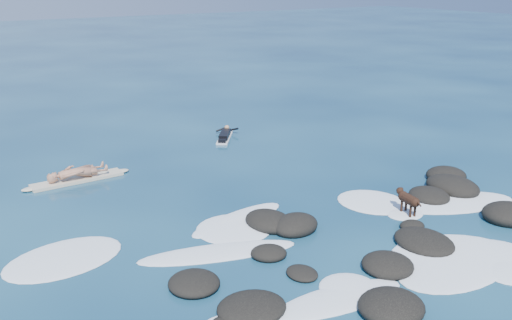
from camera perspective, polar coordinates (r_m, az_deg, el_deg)
ground at (r=15.26m, az=7.87°, el=-7.23°), size 160.00×160.00×0.00m
reef_rocks at (r=15.61m, az=15.12°, el=-6.64°), size 11.54×7.69×0.61m
breaking_foam at (r=14.46m, az=9.24°, el=-8.76°), size 14.43×8.03×0.12m
standing_surfer_rig at (r=19.39m, az=-17.62°, el=0.18°), size 3.57×0.75×2.03m
paddling_surfer_rig at (r=23.60m, az=-3.13°, el=2.47°), size 1.64×1.99×0.39m
dog at (r=16.57m, az=14.92°, el=-3.78°), size 0.40×1.15×0.73m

